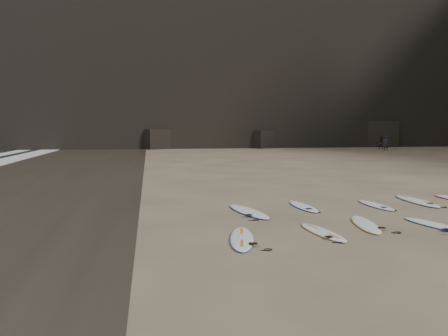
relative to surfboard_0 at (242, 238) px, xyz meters
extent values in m
plane|color=#897559|center=(4.31, 1.03, -0.04)|extent=(240.00, 240.00, 0.00)
cube|color=#383026|center=(-8.69, 11.03, -0.04)|extent=(12.00, 200.00, 0.01)
cube|color=black|center=(14.31, 61.03, 19.96)|extent=(170.00, 32.00, 40.00)
cube|color=black|center=(12.31, 46.03, 1.12)|extent=(4.23, 4.46, 2.33)
cube|color=black|center=(29.31, 47.03, 1.75)|extent=(5.95, 5.19, 3.59)
cube|color=black|center=(-1.69, 46.03, 1.20)|extent=(4.49, 4.76, 2.49)
ellipsoid|color=white|center=(0.00, 0.00, 0.00)|extent=(1.08, 2.54, 0.09)
ellipsoid|color=white|center=(2.32, 0.28, 0.00)|extent=(0.82, 2.27, 0.08)
ellipsoid|color=white|center=(3.95, 0.97, 0.00)|extent=(1.09, 2.47, 0.09)
ellipsoid|color=white|center=(5.94, 0.50, 0.00)|extent=(1.10, 2.42, 0.08)
ellipsoid|color=white|center=(0.97, 3.42, 0.00)|extent=(1.26, 2.79, 0.10)
ellipsoid|color=white|center=(3.13, 4.04, 0.00)|extent=(0.66, 2.35, 0.08)
ellipsoid|color=white|center=(5.85, 3.85, 0.00)|extent=(0.64, 2.27, 0.08)
ellipsoid|color=white|center=(7.84, 4.35, 0.01)|extent=(0.77, 2.82, 0.10)
imported|color=black|center=(25.31, 36.80, 0.85)|extent=(0.78, 0.68, 1.79)
imported|color=black|center=(26.32, 39.85, 0.76)|extent=(1.00, 0.97, 1.62)
camera|label=1|loc=(-2.32, -10.79, 2.89)|focal=35.00mm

